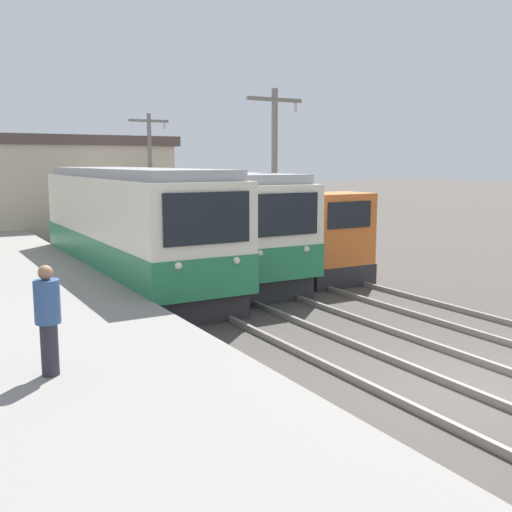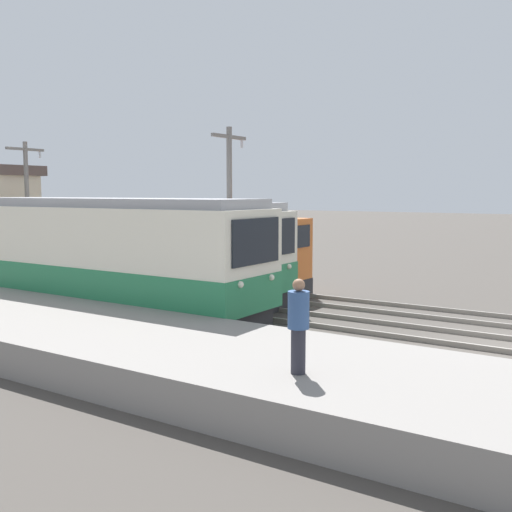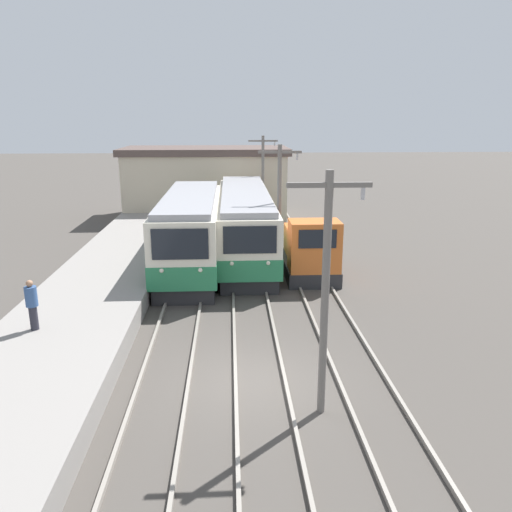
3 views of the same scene
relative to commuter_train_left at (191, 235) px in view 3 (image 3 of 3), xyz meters
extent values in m
plane|color=#47423D|center=(2.60, -11.70, -1.76)|extent=(200.00, 200.00, 0.00)
cube|color=gray|center=(-3.65, -11.70, -1.35)|extent=(4.50, 54.00, 0.81)
cube|color=gray|center=(-0.72, -11.70, -1.69)|extent=(0.10, 60.00, 0.14)
cube|color=gray|center=(0.72, -11.70, -1.69)|extent=(0.10, 60.00, 0.14)
cube|color=gray|center=(2.08, -11.70, -1.69)|extent=(0.10, 60.00, 0.14)
cube|color=gray|center=(3.52, -11.70, -1.69)|extent=(0.10, 60.00, 0.14)
cube|color=gray|center=(5.08, -11.70, -1.69)|extent=(0.10, 60.00, 0.14)
cube|color=gray|center=(6.52, -11.70, -1.69)|extent=(0.10, 60.00, 0.14)
cube|color=#28282B|center=(0.00, 0.01, -1.41)|extent=(2.58, 10.81, 0.70)
cube|color=silver|center=(0.00, 0.01, 0.35)|extent=(2.80, 11.26, 2.82)
cube|color=#267A4C|center=(0.00, 0.01, -0.55)|extent=(2.84, 11.30, 1.02)
cube|color=black|center=(0.00, -5.65, 0.91)|extent=(2.24, 0.06, 1.24)
sphere|color=silver|center=(-0.77, -5.66, -0.16)|extent=(0.18, 0.18, 0.18)
sphere|color=silver|center=(0.77, -5.66, -0.16)|extent=(0.18, 0.18, 0.18)
cube|color=#939399|center=(0.00, 0.01, 1.90)|extent=(2.46, 10.81, 0.28)
cube|color=#28282B|center=(2.80, 2.47, -1.41)|extent=(2.58, 13.56, 0.70)
cube|color=silver|center=(2.80, 2.47, 0.27)|extent=(2.80, 14.12, 2.66)
cube|color=#267A4C|center=(2.80, 2.47, -0.58)|extent=(2.84, 14.16, 0.96)
cube|color=black|center=(2.80, -4.62, 0.80)|extent=(2.24, 0.06, 1.17)
sphere|color=silver|center=(2.03, -4.63, -0.21)|extent=(0.18, 0.18, 0.18)
sphere|color=silver|center=(3.57, -4.63, -0.21)|extent=(0.18, 0.18, 0.18)
cube|color=#939399|center=(2.80, 2.47, 1.74)|extent=(2.46, 13.56, 0.28)
cube|color=#28282B|center=(5.80, -1.30, -1.41)|extent=(2.40, 4.89, 0.70)
cube|color=#D16628|center=(5.80, -2.96, 0.09)|extent=(2.28, 1.57, 2.30)
cube|color=black|center=(5.80, -3.77, 0.60)|extent=(1.68, 0.04, 0.83)
cube|color=#D16628|center=(5.80, -0.52, -0.36)|extent=(1.92, 3.23, 1.40)
cylinder|color=black|center=(5.80, -0.52, 0.59)|extent=(0.16, 0.16, 0.50)
cylinder|color=slate|center=(4.30, -13.31, 1.40)|extent=(0.20, 0.20, 6.31)
cube|color=slate|center=(4.30, -13.31, 4.20)|extent=(2.00, 0.12, 0.12)
cylinder|color=#B2B2B7|center=(5.10, -13.31, 4.00)|extent=(0.10, 0.10, 0.30)
cylinder|color=slate|center=(4.30, -1.71, 1.40)|extent=(0.20, 0.20, 6.31)
cube|color=slate|center=(4.30, -1.71, 4.20)|extent=(2.00, 0.12, 0.12)
cylinder|color=#B2B2B7|center=(5.10, -1.71, 4.00)|extent=(0.10, 0.10, 0.30)
cylinder|color=slate|center=(4.30, 9.89, 1.40)|extent=(0.20, 0.20, 6.31)
cube|color=slate|center=(4.30, 9.89, 4.20)|extent=(2.00, 0.12, 0.12)
cylinder|color=#B2B2B7|center=(5.10, 9.89, 4.00)|extent=(0.10, 0.10, 0.30)
cylinder|color=#282833|center=(-4.42, -9.39, -0.54)|extent=(0.26, 0.26, 0.81)
cylinder|color=#335184|center=(-4.42, -9.39, 0.19)|extent=(0.38, 0.38, 0.66)
sphere|color=#9E7051|center=(-4.42, -9.39, 0.63)|extent=(0.22, 0.22, 0.22)
cube|color=beige|center=(0.18, 14.30, 0.64)|extent=(12.00, 6.00, 4.80)
cube|color=#51423D|center=(0.18, 14.30, 3.29)|extent=(12.60, 6.30, 0.50)
camera|label=1|loc=(-6.07, -18.44, 2.24)|focal=42.00mm
camera|label=2|loc=(-13.44, -14.35, 2.23)|focal=42.00mm
camera|label=3|loc=(1.98, -24.79, 5.70)|focal=35.00mm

